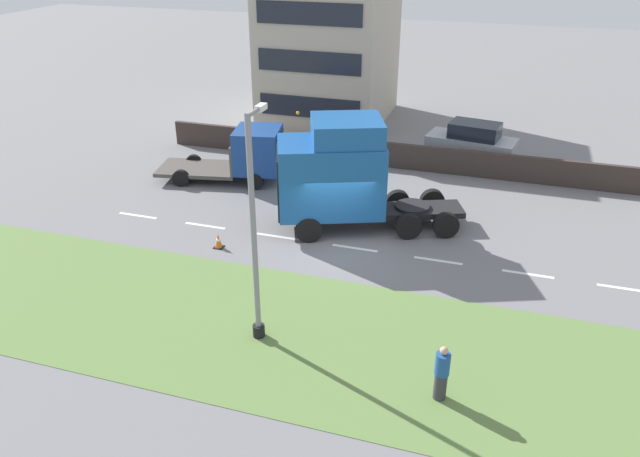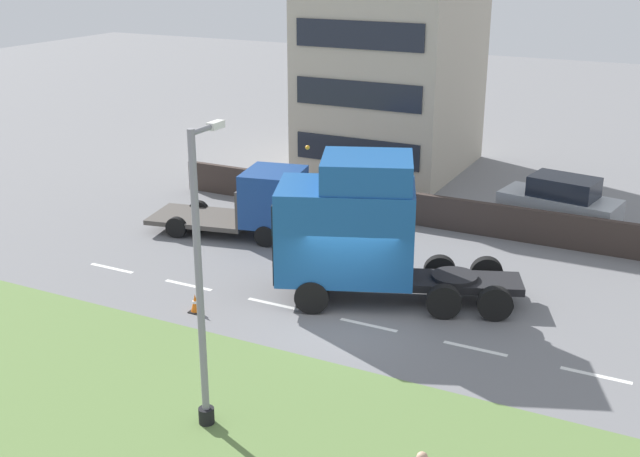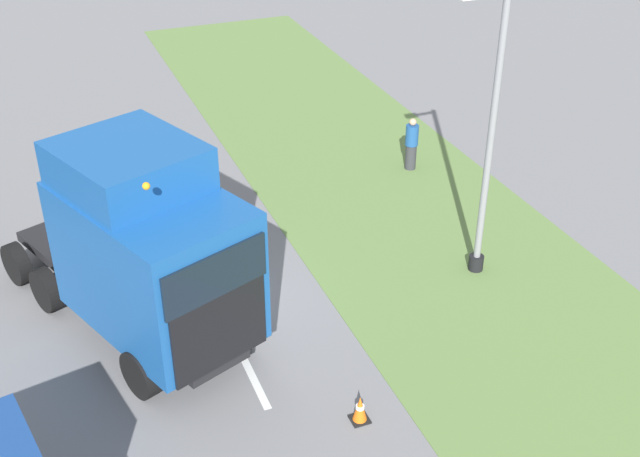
{
  "view_description": "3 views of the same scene",
  "coord_description": "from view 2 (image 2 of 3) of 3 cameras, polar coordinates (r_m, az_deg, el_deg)",
  "views": [
    {
      "loc": [
        -20.54,
        -5.87,
        11.42
      ],
      "look_at": [
        -2.79,
        -0.18,
        2.1
      ],
      "focal_mm": 35.0,
      "sensor_mm": 36.0,
      "label": 1
    },
    {
      "loc": [
        -19.45,
        -8.94,
        10.53
      ],
      "look_at": [
        -0.75,
        0.51,
        3.04
      ],
      "focal_mm": 45.0,
      "sensor_mm": 36.0,
      "label": 2
    },
    {
      "loc": [
        3.36,
        14.6,
        11.09
      ],
      "look_at": [
        -1.84,
        1.52,
        2.68
      ],
      "focal_mm": 45.0,
      "sensor_mm": 36.0,
      "label": 3
    }
  ],
  "objects": [
    {
      "name": "traffic_cone_lead",
      "position": [
        24.52,
        -8.86,
        -5.28
      ],
      "size": [
        0.36,
        0.36,
        0.58
      ],
      "color": "black",
      "rests_on": "ground"
    },
    {
      "name": "boundary_wall",
      "position": [
        31.42,
        8.89,
        1.09
      ],
      "size": [
        0.25,
        24.0,
        1.29
      ],
      "color": "#382D28",
      "rests_on": "ground"
    },
    {
      "name": "lamp_post",
      "position": [
        17.86,
        -8.41,
        -4.92
      ],
      "size": [
        1.3,
        0.37,
        6.97
      ],
      "color": "black",
      "rests_on": "ground"
    },
    {
      "name": "lorry_cab",
      "position": [
        24.43,
        2.55,
        -0.02
      ],
      "size": [
        5.04,
        7.69,
        4.71
      ],
      "rotation": [
        0.0,
        0.0,
        0.38
      ],
      "color": "black",
      "rests_on": "ground"
    },
    {
      "name": "grass_verge",
      "position": [
        19.28,
        -5.86,
        -13.54
      ],
      "size": [
        7.0,
        44.0,
        0.01
      ],
      "color": "#607F42",
      "rests_on": "ground"
    },
    {
      "name": "parked_car",
      "position": [
        32.06,
        16.69,
        1.61
      ],
      "size": [
        2.56,
        4.66,
        2.17
      ],
      "rotation": [
        0.0,
        0.0,
        -0.16
      ],
      "color": "#9EA3A8",
      "rests_on": "ground"
    },
    {
      "name": "flatbed_truck",
      "position": [
        30.17,
        -4.19,
        1.95
      ],
      "size": [
        3.39,
        6.25,
        2.59
      ],
      "rotation": [
        0.0,
        0.0,
        3.34
      ],
      "color": "navy",
      "rests_on": "ground"
    },
    {
      "name": "building_block",
      "position": [
        39.24,
        5.16,
        10.63
      ],
      "size": [
        8.09,
        7.04,
        9.91
      ],
      "color": "#B7AD99",
      "rests_on": "ground"
    },
    {
      "name": "lane_markings",
      "position": [
        23.6,
        3.47,
        -6.86
      ],
      "size": [
        0.16,
        21.0,
        0.0
      ],
      "color": "white",
      "rests_on": "ground"
    },
    {
      "name": "ground_plane",
      "position": [
        23.86,
        1.92,
        -6.54
      ],
      "size": [
        120.0,
        120.0,
        0.0
      ],
      "primitive_type": "plane",
      "color": "slate",
      "rests_on": "ground"
    }
  ]
}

